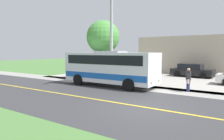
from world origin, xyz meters
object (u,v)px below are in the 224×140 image
pedestrian_with_bags (188,79)px  tree_curbside (103,37)px  shuttle_bus_front (110,67)px  street_light_pole (111,37)px  parked_car_near (192,71)px

pedestrian_with_bags → tree_curbside: 9.54m
shuttle_bus_front → street_light_pole: 2.47m
shuttle_bus_front → tree_curbside: (-2.88, -2.84, 2.63)m
shuttle_bus_front → street_light_pole: (-0.34, -0.20, 2.44)m
shuttle_bus_front → pedestrian_with_bags: bearing=99.2°
tree_curbside → pedestrian_with_bags: bearing=77.6°
pedestrian_with_bags → parked_car_near: 9.24m
pedestrian_with_bags → tree_curbside: size_ratio=0.28×
street_light_pole → parked_car_near: bearing=156.4°
street_light_pole → parked_car_near: 11.04m
shuttle_bus_front → tree_curbside: tree_curbside is taller
pedestrian_with_bags → street_light_pole: bearing=-84.3°
shuttle_bus_front → parked_car_near: bearing=158.1°
street_light_pole → tree_curbside: 3.66m
shuttle_bus_front → tree_curbside: size_ratio=1.34×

